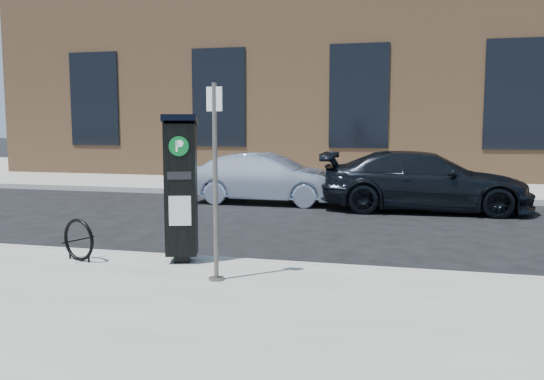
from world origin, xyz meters
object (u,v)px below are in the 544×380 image
(bike_rack, at_px, (79,240))
(car_dark, at_px, (425,181))
(sign_pole, at_px, (215,184))
(car_silver, at_px, (267,178))
(parking_kiosk, at_px, (181,187))

(bike_rack, distance_m, car_dark, 8.56)
(sign_pole, distance_m, car_silver, 8.00)
(sign_pole, xyz_separation_m, bike_rack, (-2.24, 0.47, -0.91))
(sign_pole, xyz_separation_m, car_silver, (-1.41, 7.84, -0.70))
(sign_pole, distance_m, car_dark, 7.99)
(sign_pole, height_order, bike_rack, sign_pole)
(car_dark, bearing_deg, sign_pole, 158.66)
(parking_kiosk, relative_size, car_silver, 0.52)
(car_silver, distance_m, car_dark, 4.00)
(car_silver, xyz_separation_m, car_dark, (3.99, -0.30, 0.05))
(sign_pole, relative_size, bike_rack, 3.97)
(sign_pole, relative_size, car_dark, 0.50)
(sign_pole, height_order, car_dark, sign_pole)
(car_silver, bearing_deg, bike_rack, 174.29)
(parking_kiosk, height_order, bike_rack, parking_kiosk)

